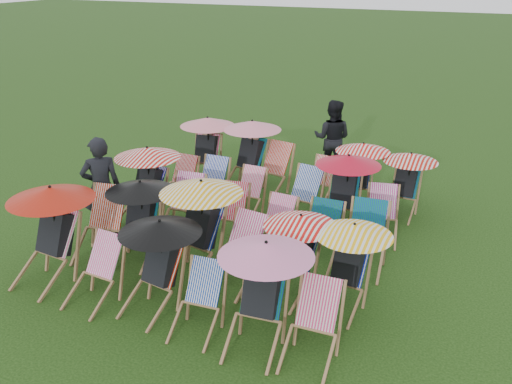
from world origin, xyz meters
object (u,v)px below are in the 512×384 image
at_px(deckchair_0, 48,233).
at_px(deckchair_5, 312,327).
at_px(deckchair_29, 405,183).
at_px(person_rear, 332,138).
at_px(person_left, 101,188).

bearing_deg(deckchair_0, deckchair_5, 3.42).
height_order(deckchair_5, deckchair_29, deckchair_29).
relative_size(deckchair_5, person_rear, 0.54).
relative_size(deckchair_0, deckchair_29, 1.24).
height_order(deckchair_0, deckchair_29, deckchair_0).
xyz_separation_m(deckchair_5, person_rear, (-1.66, 6.06, 0.38)).
distance_m(deckchair_29, person_rear, 2.35).
distance_m(deckchair_0, deckchair_29, 6.10).
height_order(deckchair_0, deckchair_5, deckchair_0).
height_order(deckchair_29, person_rear, person_rear).
relative_size(deckchair_0, deckchair_5, 1.59).
relative_size(person_left, person_rear, 1.05).
bearing_deg(deckchair_29, person_rear, 144.94).
height_order(deckchair_5, person_rear, person_rear).
height_order(deckchair_29, person_left, person_left).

